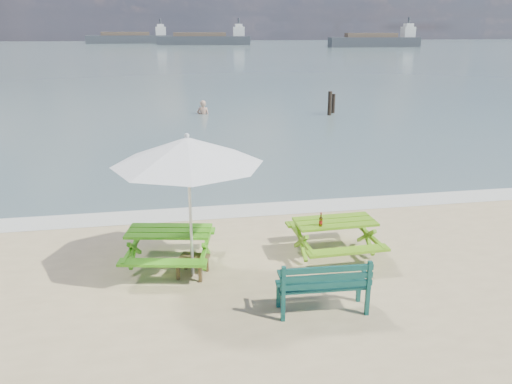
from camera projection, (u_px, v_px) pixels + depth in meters
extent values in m
plane|color=slate|center=(173.00, 52.00, 87.22)|extent=(300.00, 300.00, 0.00)
cube|color=silver|center=(239.00, 211.00, 12.10)|extent=(22.00, 0.90, 0.01)
cube|color=#44A218|center=(169.00, 231.00, 9.10)|extent=(1.63, 0.99, 0.05)
cube|color=#44A218|center=(177.00, 230.00, 9.86)|extent=(1.54, 0.56, 0.05)
cube|color=#44A218|center=(162.00, 263.00, 8.51)|extent=(1.54, 0.56, 0.05)
cube|color=#44A218|center=(170.00, 250.00, 9.22)|extent=(1.56, 1.11, 0.65)
cube|color=#649F18|center=(335.00, 222.00, 9.53)|extent=(1.54, 0.76, 0.05)
cube|color=#649F18|center=(322.00, 222.00, 10.29)|extent=(1.53, 0.31, 0.05)
cube|color=#649F18|center=(348.00, 251.00, 8.96)|extent=(1.53, 0.31, 0.05)
cube|color=#649F18|center=(334.00, 240.00, 9.65)|extent=(1.45, 0.90, 0.65)
cube|color=#0F423B|center=(322.00, 285.00, 7.73)|extent=(1.44, 0.49, 0.04)
cube|color=#0F423B|center=(327.00, 277.00, 7.45)|extent=(1.42, 0.11, 0.36)
cube|color=#0F423B|center=(322.00, 297.00, 7.80)|extent=(1.34, 0.55, 0.45)
cube|color=brown|center=(192.00, 260.00, 8.87)|extent=(0.66, 0.66, 0.05)
cube|color=brown|center=(193.00, 268.00, 8.92)|extent=(0.58, 0.58, 0.29)
cylinder|color=silver|center=(190.00, 211.00, 8.58)|extent=(0.05, 0.05, 2.45)
cone|color=white|center=(188.00, 151.00, 8.24)|extent=(3.32, 3.32, 0.46)
cylinder|color=#875613|center=(321.00, 222.00, 9.24)|extent=(0.07, 0.07, 0.16)
cylinder|color=#875613|center=(321.00, 215.00, 9.19)|extent=(0.03, 0.03, 0.07)
cylinder|color=#B01914|center=(321.00, 222.00, 9.24)|extent=(0.07, 0.07, 0.06)
imported|color=tan|center=(203.00, 118.00, 25.59)|extent=(0.74, 0.58, 1.78)
cylinder|color=black|center=(330.00, 105.00, 25.06)|extent=(0.19, 0.19, 1.40)
cylinder|color=black|center=(333.00, 106.00, 25.72)|extent=(0.17, 0.17, 1.18)
cube|color=#363A40|center=(374.00, 42.00, 110.41)|extent=(20.22, 5.65, 2.20)
cube|color=silver|center=(408.00, 32.00, 110.40)|extent=(2.64, 3.19, 2.20)
cube|color=#363A40|center=(204.00, 41.00, 123.41)|extent=(23.17, 6.56, 2.20)
cube|color=silver|center=(239.00, 31.00, 123.24)|extent=(3.07, 3.29, 2.20)
cube|color=#363A40|center=(129.00, 40.00, 134.41)|extent=(22.41, 4.25, 2.20)
cube|color=silver|center=(161.00, 31.00, 135.05)|extent=(2.72, 3.03, 2.20)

